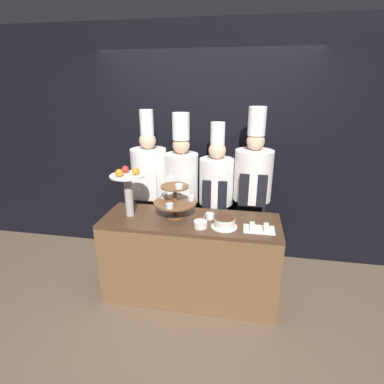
{
  "coord_description": "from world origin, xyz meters",
  "views": [
    {
      "loc": [
        0.49,
        -2.31,
        2.11
      ],
      "look_at": [
        0.0,
        0.41,
        1.13
      ],
      "focal_mm": 28.0,
      "sensor_mm": 36.0,
      "label": 1
    }
  ],
  "objects": [
    {
      "name": "buffet_counter",
      "position": [
        0.0,
        0.31,
        0.44
      ],
      "size": [
        1.74,
        0.61,
        0.88
      ],
      "color": "brown",
      "rests_on": "ground_plane"
    },
    {
      "name": "cake_round",
      "position": [
        0.34,
        0.2,
        0.92
      ],
      "size": [
        0.24,
        0.24,
        0.1
      ],
      "color": "white",
      "rests_on": "buffet_counter"
    },
    {
      "name": "wall_back",
      "position": [
        0.0,
        1.28,
        1.4
      ],
      "size": [
        10.0,
        0.06,
        2.8
      ],
      "color": "black",
      "rests_on": "ground_plane"
    },
    {
      "name": "cake_square_tray",
      "position": [
        0.66,
        0.2,
        0.89
      ],
      "size": [
        0.28,
        0.19,
        0.05
      ],
      "color": "white",
      "rests_on": "buffet_counter"
    },
    {
      "name": "chef_center_left",
      "position": [
        -0.21,
        0.89,
        0.99
      ],
      "size": [
        0.38,
        0.38,
        1.84
      ],
      "color": "#28282D",
      "rests_on": "ground_plane"
    },
    {
      "name": "chef_right",
      "position": [
        0.59,
        0.89,
        1.02
      ],
      "size": [
        0.41,
        0.41,
        1.91
      ],
      "color": "black",
      "rests_on": "ground_plane"
    },
    {
      "name": "cup_white",
      "position": [
        0.19,
        0.36,
        0.9
      ],
      "size": [
        0.08,
        0.08,
        0.06
      ],
      "color": "white",
      "rests_on": "buffet_counter"
    },
    {
      "name": "tiered_stand",
      "position": [
        -0.16,
        0.35,
        1.06
      ],
      "size": [
        0.42,
        0.42,
        0.36
      ],
      "color": "brown",
      "rests_on": "buffet_counter"
    },
    {
      "name": "chef_center_right",
      "position": [
        0.19,
        0.89,
        0.94
      ],
      "size": [
        0.38,
        0.38,
        1.75
      ],
      "color": "#28282D",
      "rests_on": "ground_plane"
    },
    {
      "name": "ground_plane",
      "position": [
        0.0,
        0.0,
        0.0
      ],
      "size": [
        14.0,
        14.0,
        0.0
      ],
      "primitive_type": "plane",
      "color": "brown"
    },
    {
      "name": "fruit_pedestal",
      "position": [
        -0.62,
        0.3,
        1.2
      ],
      "size": [
        0.34,
        0.34,
        0.5
      ],
      "color": "#B2ADA8",
      "rests_on": "buffet_counter"
    },
    {
      "name": "serving_bowl_near",
      "position": [
        0.12,
        0.15,
        0.91
      ],
      "size": [
        0.12,
        0.12,
        0.16
      ],
      "color": "white",
      "rests_on": "buffet_counter"
    },
    {
      "name": "chef_left",
      "position": [
        -0.59,
        0.89,
        0.98
      ],
      "size": [
        0.41,
        0.41,
        1.87
      ],
      "color": "#38332D",
      "rests_on": "ground_plane"
    }
  ]
}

